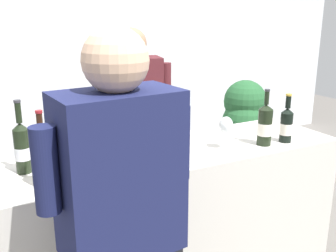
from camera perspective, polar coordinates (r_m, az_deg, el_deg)
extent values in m
cube|color=silver|center=(4.54, -15.41, 11.31)|extent=(8.00, 0.10, 2.80)
cube|color=beige|center=(2.40, 0.40, -14.90)|extent=(2.08, 0.59, 0.99)
cylinder|color=black|center=(2.33, 14.14, -0.18)|extent=(0.08, 0.08, 0.22)
cone|color=black|center=(2.30, 14.34, 2.76)|extent=(0.08, 0.08, 0.03)
cylinder|color=black|center=(2.29, 14.44, 4.07)|extent=(0.03, 0.03, 0.08)
cylinder|color=#333338|center=(2.28, 14.51, 5.16)|extent=(0.03, 0.03, 0.01)
cylinder|color=silver|center=(2.34, 14.12, -0.44)|extent=(0.09, 0.09, 0.07)
cylinder|color=black|center=(1.98, -0.04, -2.62)|extent=(0.08, 0.08, 0.21)
cone|color=black|center=(1.94, -0.04, 0.89)|extent=(0.08, 0.08, 0.04)
cylinder|color=black|center=(1.92, -0.04, 2.83)|extent=(0.03, 0.03, 0.10)
cylinder|color=#B79333|center=(1.91, -0.04, 4.42)|extent=(0.03, 0.03, 0.01)
cylinder|color=black|center=(1.80, -17.95, -5.29)|extent=(0.08, 0.08, 0.22)
cone|color=black|center=(1.76, -18.29, -1.52)|extent=(0.08, 0.08, 0.03)
cylinder|color=black|center=(1.74, -18.47, 0.37)|extent=(0.03, 0.03, 0.09)
cylinder|color=maroon|center=(1.73, -18.62, 2.02)|extent=(0.03, 0.03, 0.01)
cylinder|color=silver|center=(1.80, -17.92, -5.61)|extent=(0.08, 0.08, 0.07)
cylinder|color=black|center=(2.43, 17.09, -0.20)|extent=(0.07, 0.07, 0.18)
cone|color=black|center=(2.40, 17.29, 2.20)|extent=(0.07, 0.07, 0.03)
cylinder|color=black|center=(2.39, 17.39, 3.42)|extent=(0.03, 0.03, 0.07)
cylinder|color=#B79333|center=(2.38, 17.48, 4.43)|extent=(0.04, 0.04, 0.01)
cylinder|color=white|center=(2.43, 17.07, -0.41)|extent=(0.07, 0.07, 0.07)
cylinder|color=black|center=(2.14, 2.10, -1.60)|extent=(0.08, 0.08, 0.19)
cone|color=black|center=(2.10, 2.13, 1.30)|extent=(0.08, 0.08, 0.04)
cylinder|color=black|center=(2.09, 2.14, 2.90)|extent=(0.03, 0.03, 0.08)
cylinder|color=maroon|center=(2.08, 2.16, 4.18)|extent=(0.03, 0.03, 0.01)
cylinder|color=white|center=(2.14, 2.09, -1.83)|extent=(0.08, 0.08, 0.06)
cylinder|color=black|center=(2.17, -2.34, -1.16)|extent=(0.08, 0.08, 0.20)
cone|color=black|center=(2.14, -2.38, 1.86)|extent=(0.08, 0.08, 0.04)
cylinder|color=black|center=(2.13, -2.39, 3.34)|extent=(0.03, 0.03, 0.07)
cylinder|color=black|center=(2.12, -2.41, 4.46)|extent=(0.04, 0.04, 0.01)
cylinder|color=silver|center=(2.17, -2.34, -1.41)|extent=(0.08, 0.08, 0.07)
cylinder|color=black|center=(1.99, -20.75, -3.50)|extent=(0.07, 0.07, 0.22)
cone|color=black|center=(1.96, -21.11, -0.02)|extent=(0.07, 0.07, 0.03)
cylinder|color=black|center=(1.94, -21.30, 1.85)|extent=(0.03, 0.03, 0.10)
cylinder|color=#333338|center=(1.93, -21.47, 3.43)|extent=(0.03, 0.03, 0.01)
cylinder|color=silver|center=(1.99, -20.72, -3.80)|extent=(0.08, 0.08, 0.06)
cylinder|color=silver|center=(2.25, 8.45, -3.26)|extent=(0.07, 0.07, 0.00)
cylinder|color=silver|center=(2.24, 8.50, -2.14)|extent=(0.01, 0.01, 0.09)
ellipsoid|color=silver|center=(2.21, 8.59, 0.09)|extent=(0.08, 0.08, 0.10)
ellipsoid|color=maroon|center=(2.22, 8.57, -0.36)|extent=(0.06, 0.06, 0.04)
cylinder|color=silver|center=(2.02, -8.99, -2.20)|extent=(0.21, 0.21, 0.23)
torus|color=silver|center=(1.99, -9.14, 1.00)|extent=(0.22, 0.22, 0.01)
cube|color=black|center=(2.96, -4.87, -9.71)|extent=(0.40, 0.32, 0.89)
cube|color=#47191E|center=(2.73, -5.23, 4.22)|extent=(0.44, 0.33, 0.56)
sphere|color=#8C664C|center=(2.67, -5.43, 12.11)|extent=(0.21, 0.21, 0.21)
cylinder|color=#47191E|center=(2.76, -0.36, 5.86)|extent=(0.08, 0.08, 0.34)
cylinder|color=#47191E|center=(2.69, -10.29, 5.33)|extent=(0.08, 0.08, 0.34)
cube|color=#191E47|center=(1.34, -7.17, -7.13)|extent=(0.43, 0.28, 0.58)
sphere|color=#D8AD8C|center=(1.24, -7.80, 9.61)|extent=(0.22, 0.22, 0.22)
cylinder|color=#191E47|center=(1.24, -17.67, -6.29)|extent=(0.08, 0.08, 0.28)
cylinder|color=#191E47|center=(1.43, 1.68, -2.52)|extent=(0.08, 0.08, 0.28)
cylinder|color=brown|center=(3.99, 12.15, -8.12)|extent=(0.32, 0.32, 0.24)
sphere|color=#23562D|center=(3.85, 11.08, 0.09)|extent=(0.40, 0.40, 0.40)
sphere|color=#23562D|center=(3.74, 11.36, 3.61)|extent=(0.41, 0.41, 0.41)
sphere|color=#23562D|center=(3.74, 11.28, 0.53)|extent=(0.43, 0.43, 0.43)
sphere|color=#23562D|center=(3.89, 14.07, -1.83)|extent=(0.34, 0.34, 0.34)
sphere|color=#23562D|center=(3.93, 12.26, 0.05)|extent=(0.31, 0.31, 0.31)
cylinder|color=#4C3823|center=(3.84, 12.51, -2.40)|extent=(0.05, 0.05, 0.60)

